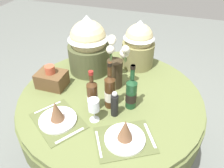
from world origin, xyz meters
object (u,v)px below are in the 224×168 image
(dining_table, at_px, (111,109))
(wine_bottle_left, at_px, (92,95))
(place_setting_left, at_px, (57,116))
(flower_vase, at_px, (116,66))
(place_setting_right, at_px, (125,135))
(gift_tub_back_centre, at_px, (139,43))
(wine_bottle_right, at_px, (110,91))
(pepper_mill, at_px, (115,104))
(wine_glass_left, at_px, (94,106))
(gift_tub_back_left, at_px, (88,43))
(woven_basket_side_left, at_px, (52,79))
(wine_bottle_centre, at_px, (131,93))

(dining_table, height_order, wine_bottle_left, wine_bottle_left)
(place_setting_left, height_order, wine_bottle_left, wine_bottle_left)
(flower_vase, bearing_deg, dining_table, -88.96)
(place_setting_right, height_order, gift_tub_back_centre, gift_tub_back_centre)
(flower_vase, relative_size, gift_tub_back_centre, 0.96)
(flower_vase, xyz_separation_m, wine_bottle_right, (0.03, -0.23, -0.05))
(dining_table, height_order, pepper_mill, pepper_mill)
(wine_glass_left, relative_size, pepper_mill, 0.87)
(dining_table, xyz_separation_m, place_setting_left, (-0.24, -0.35, 0.18))
(gift_tub_back_left, bearing_deg, wine_bottle_right, -51.67)
(flower_vase, xyz_separation_m, woven_basket_side_left, (-0.46, -0.15, -0.11))
(place_setting_right, bearing_deg, wine_bottle_left, 145.10)
(place_setting_left, relative_size, place_setting_right, 1.01)
(wine_glass_left, bearing_deg, pepper_mill, 38.25)
(gift_tub_back_centre, relative_size, woven_basket_side_left, 1.91)
(wine_glass_left, bearing_deg, place_setting_right, -23.50)
(pepper_mill, distance_m, gift_tub_back_centre, 0.67)
(wine_bottle_centre, xyz_separation_m, wine_bottle_right, (-0.14, -0.04, 0.01))
(place_setting_left, bearing_deg, pepper_mill, 27.24)
(wine_bottle_centre, bearing_deg, gift_tub_back_left, 141.57)
(place_setting_right, bearing_deg, dining_table, 119.51)
(place_setting_right, xyz_separation_m, wine_bottle_centre, (-0.04, 0.29, 0.07))
(wine_bottle_centre, xyz_separation_m, pepper_mill, (-0.08, -0.11, -0.03))
(gift_tub_back_left, bearing_deg, wine_bottle_centre, -38.43)
(wine_bottle_right, bearing_deg, place_setting_right, -55.71)
(pepper_mill, bearing_deg, place_setting_left, -152.76)
(wine_bottle_right, relative_size, gift_tub_back_centre, 0.85)
(dining_table, height_order, flower_vase, flower_vase)
(wine_glass_left, distance_m, gift_tub_back_centre, 0.75)
(woven_basket_side_left, bearing_deg, wine_glass_left, -28.71)
(wine_bottle_centre, relative_size, gift_tub_back_left, 0.70)
(place_setting_right, bearing_deg, gift_tub_back_left, 126.77)
(wine_glass_left, bearing_deg, place_setting_left, -159.21)
(woven_basket_side_left, bearing_deg, gift_tub_back_centre, 41.90)
(pepper_mill, relative_size, woven_basket_side_left, 0.90)
(flower_vase, relative_size, gift_tub_back_left, 0.83)
(wine_bottle_centre, distance_m, wine_bottle_right, 0.14)
(dining_table, height_order, wine_bottle_right, wine_bottle_right)
(place_setting_right, relative_size, pepper_mill, 2.20)
(dining_table, height_order, gift_tub_back_centre, gift_tub_back_centre)
(place_setting_left, xyz_separation_m, place_setting_right, (0.45, -0.02, 0.00))
(wine_glass_left, xyz_separation_m, gift_tub_back_left, (-0.25, 0.55, 0.13))
(dining_table, xyz_separation_m, wine_bottle_centre, (0.17, -0.07, 0.26))
(gift_tub_back_left, bearing_deg, wine_bottle_left, -65.38)
(wine_bottle_right, height_order, woven_basket_side_left, wine_bottle_right)
(wine_bottle_centre, bearing_deg, wine_bottle_right, -164.98)
(wine_bottle_left, bearing_deg, dining_table, 68.59)
(pepper_mill, bearing_deg, flower_vase, 106.05)
(wine_bottle_right, relative_size, wine_glass_left, 2.09)
(wine_bottle_left, distance_m, gift_tub_back_left, 0.52)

